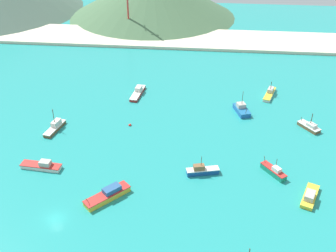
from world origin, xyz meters
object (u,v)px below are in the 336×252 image
object	(u,v)px
fishing_boat_8	(55,127)
fishing_boat_10	(42,166)
fishing_boat_2	(310,196)
fishing_boat_11	(274,171)
fishing_boat_0	(309,126)
fishing_boat_7	(108,195)
fishing_boat_5	(242,109)
fishing_boat_4	(202,170)
fishing_boat_3	(138,92)
fishing_boat_1	(270,93)
buoy_0	(130,125)

from	to	relation	value
fishing_boat_8	fishing_boat_10	xyz separation A→B (m)	(2.63, -17.39, -0.14)
fishing_boat_2	fishing_boat_11	size ratio (longest dim) A/B	1.29
fishing_boat_8	fishing_boat_11	distance (m)	60.55
fishing_boat_2	fishing_boat_10	distance (m)	63.36
fishing_boat_0	fishing_boat_10	world-z (taller)	fishing_boat_0
fishing_boat_2	fishing_boat_7	bearing A→B (deg)	-174.67
fishing_boat_5	fishing_boat_11	bearing A→B (deg)	-78.30
fishing_boat_4	fishing_boat_5	bearing A→B (deg)	70.10
fishing_boat_3	fishing_boat_7	world-z (taller)	fishing_boat_7
fishing_boat_5	fishing_boat_8	distance (m)	54.93
fishing_boat_0	fishing_boat_7	bearing A→B (deg)	-146.03
fishing_boat_1	fishing_boat_3	size ratio (longest dim) A/B	0.92
fishing_boat_5	fishing_boat_7	xyz separation A→B (m)	(-31.63, -41.38, -0.02)
fishing_boat_0	fishing_boat_11	bearing A→B (deg)	-120.13
fishing_boat_7	fishing_boat_10	distance (m)	20.62
fishing_boat_5	fishing_boat_8	bearing A→B (deg)	-164.12
fishing_boat_3	fishing_boat_1	bearing A→B (deg)	4.59
fishing_boat_0	fishing_boat_1	size ratio (longest dim) A/B	0.67
fishing_boat_0	fishing_boat_11	size ratio (longest dim) A/B	1.00
fishing_boat_0	fishing_boat_2	distance (m)	30.20
fishing_boat_2	fishing_boat_4	size ratio (longest dim) A/B	1.09
fishing_boat_3	fishing_boat_2	bearing A→B (deg)	-44.75
fishing_boat_5	fishing_boat_10	size ratio (longest dim) A/B	0.77
fishing_boat_1	buoy_0	xyz separation A→B (m)	(-41.99, -22.80, -0.62)
fishing_boat_2	fishing_boat_8	world-z (taller)	fishing_boat_8
fishing_boat_5	buoy_0	xyz separation A→B (m)	(-32.26, -10.89, -0.80)
fishing_boat_7	buoy_0	world-z (taller)	fishing_boat_7
fishing_boat_10	buoy_0	size ratio (longest dim) A/B	11.85
fishing_boat_0	fishing_boat_4	xyz separation A→B (m)	(-29.69, -23.14, 0.19)
fishing_boat_1	buoy_0	bearing A→B (deg)	-151.50
fishing_boat_0	fishing_boat_5	bearing A→B (deg)	157.92
fishing_boat_3	fishing_boat_4	distance (m)	44.91
fishing_boat_3	buoy_0	distance (m)	19.39
fishing_boat_10	fishing_boat_11	xyz separation A→B (m)	(56.24, 3.26, 0.17)
fishing_boat_7	buoy_0	bearing A→B (deg)	91.18
fishing_boat_4	fishing_boat_11	distance (m)	17.21
fishing_boat_4	fishing_boat_7	xyz separation A→B (m)	(-20.53, -10.70, -0.01)
fishing_boat_0	fishing_boat_4	bearing A→B (deg)	-142.07
fishing_boat_4	fishing_boat_5	xyz separation A→B (m)	(11.10, 30.68, 0.01)
fishing_boat_1	fishing_boat_8	xyz separation A→B (m)	(-62.57, -26.94, 0.11)
fishing_boat_0	fishing_boat_8	size ratio (longest dim) A/B	0.75
fishing_boat_7	fishing_boat_2	bearing A→B (deg)	5.33
fishing_boat_3	fishing_boat_11	world-z (taller)	fishing_boat_11
fishing_boat_5	fishing_boat_8	xyz separation A→B (m)	(-52.84, -15.03, -0.07)
fishing_boat_8	buoy_0	xyz separation A→B (m)	(20.58, 4.14, -0.73)
fishing_boat_0	fishing_boat_7	distance (m)	60.56
fishing_boat_8	fishing_boat_1	bearing A→B (deg)	23.29
fishing_boat_7	fishing_boat_10	bearing A→B (deg)	154.25
fishing_boat_10	buoy_0	distance (m)	28.04
fishing_boat_0	fishing_boat_5	size ratio (longest dim) A/B	0.87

